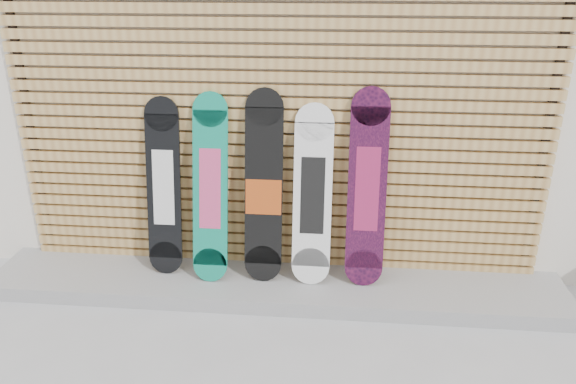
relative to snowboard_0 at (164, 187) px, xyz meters
name	(u,v)px	position (x,y,z in m)	size (l,w,h in m)	color
ground	(284,345)	(1.04, -0.81, -0.83)	(80.00, 80.00, 0.00)	#9C9C9F
building	(358,26)	(1.54, 2.69, 0.97)	(12.00, 5.00, 3.60)	silver
concrete_step	(274,285)	(0.89, -0.13, -0.77)	(4.60, 0.70, 0.12)	gray
slat_wall	(277,138)	(0.89, 0.16, 0.38)	(4.26, 0.08, 2.29)	#B08549
snowboard_0	(164,187)	(0.00, 0.00, 0.00)	(0.27, 0.27, 1.42)	black
snowboard_1	(210,189)	(0.39, -0.05, 0.02)	(0.27, 0.36, 1.46)	#0D7E63
snowboard_2	(264,189)	(0.80, -0.02, 0.03)	(0.29, 0.32, 1.50)	black
snowboard_3	(313,196)	(1.18, -0.03, -0.01)	(0.30, 0.33, 1.39)	silver
snowboard_4	(367,189)	(1.60, -0.02, 0.05)	(0.30, 0.31, 1.53)	black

